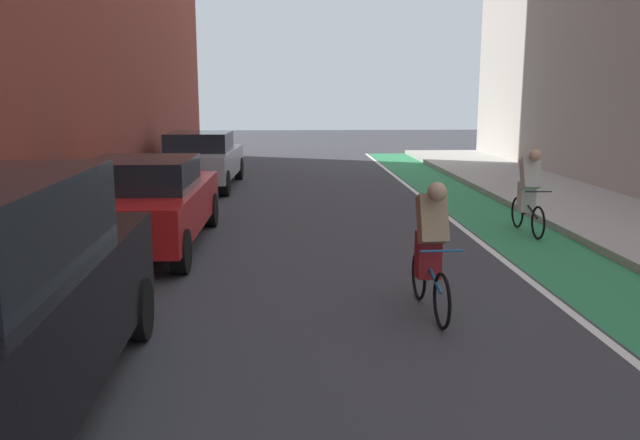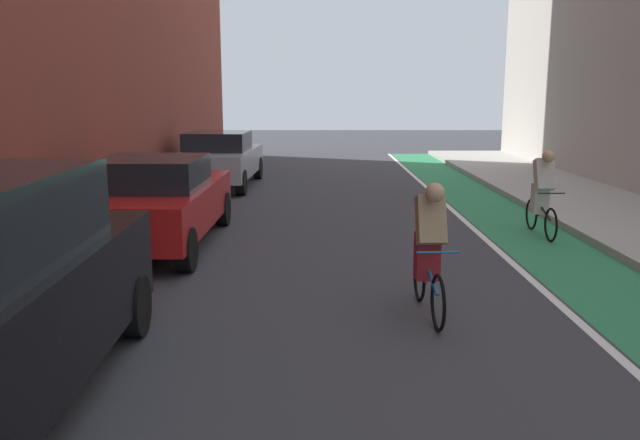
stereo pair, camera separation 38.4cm
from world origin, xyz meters
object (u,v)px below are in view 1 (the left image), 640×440
parked_sedan_red (145,202)px  cyclist_far (529,191)px  parked_sedan_silver (201,159)px  cyclist_trailing (431,247)px

parked_sedan_red → cyclist_far: (6.86, 0.84, 0.02)m
parked_sedan_silver → cyclist_trailing: (4.08, -10.68, 0.02)m
parked_sedan_silver → cyclist_far: bearing=-42.7°
parked_sedan_red → parked_sedan_silver: size_ratio=1.01×
parked_sedan_red → parked_sedan_silver: bearing=90.0°
parked_sedan_red → cyclist_trailing: size_ratio=2.67×
parked_sedan_silver → cyclist_trailing: size_ratio=2.64×
parked_sedan_red → cyclist_trailing: (4.08, -3.50, 0.02)m
parked_sedan_red → cyclist_trailing: 5.37m
parked_sedan_red → cyclist_trailing: cyclist_trailing is taller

